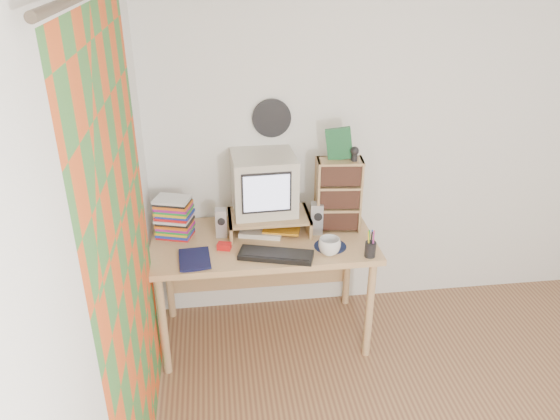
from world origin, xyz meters
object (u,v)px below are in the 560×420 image
object	(u,v)px
keyboard	(276,255)
cd_rack	(339,195)
mug	(329,246)
dvd_stack	(174,215)
desk	(262,252)
crt_monitor	(264,185)
diary	(179,259)

from	to	relation	value
keyboard	cd_rack	world-z (taller)	cd_rack
cd_rack	mug	world-z (taller)	cd_rack
keyboard	mug	xyz separation A→B (m)	(0.32, -0.00, 0.04)
keyboard	dvd_stack	distance (m)	0.70
desk	keyboard	distance (m)	0.34
crt_monitor	cd_rack	distance (m)	0.48
desk	crt_monitor	xyz separation A→B (m)	(0.03, 0.09, 0.44)
desk	crt_monitor	world-z (taller)	crt_monitor
desk	diary	world-z (taller)	diary
crt_monitor	dvd_stack	world-z (taller)	crt_monitor
crt_monitor	keyboard	bearing A→B (deg)	-88.33
cd_rack	crt_monitor	bearing A→B (deg)	177.63
crt_monitor	cd_rack	xyz separation A→B (m)	(0.47, -0.07, -0.07)
keyboard	mug	distance (m)	0.33
mug	cd_rack	bearing A→B (deg)	69.34
mug	desk	bearing A→B (deg)	141.90
crt_monitor	diary	bearing A→B (deg)	-148.48
diary	cd_rack	bearing A→B (deg)	12.79
desk	diary	bearing A→B (deg)	-151.52
desk	mug	size ratio (longest dim) A/B	10.55
keyboard	dvd_stack	world-z (taller)	dvd_stack
desk	keyboard	bearing A→B (deg)	-79.52
mug	keyboard	bearing A→B (deg)	179.89
crt_monitor	keyboard	distance (m)	0.48
crt_monitor	keyboard	world-z (taller)	crt_monitor
crt_monitor	dvd_stack	xyz separation A→B (m)	(-0.57, -0.04, -0.16)
desk	dvd_stack	world-z (taller)	dvd_stack
crt_monitor	mug	distance (m)	0.58
mug	diary	bearing A→B (deg)	178.96
mug	diary	world-z (taller)	mug
keyboard	desk	bearing A→B (deg)	117.01
dvd_stack	mug	bearing A→B (deg)	-2.98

